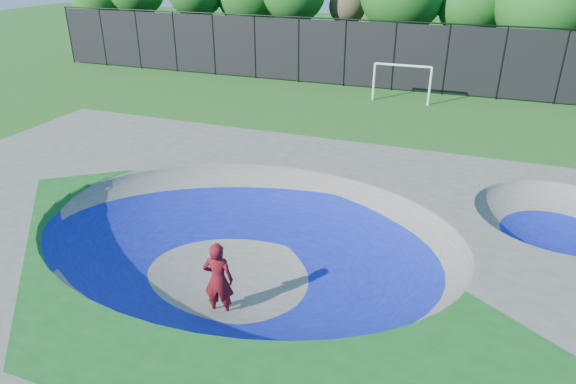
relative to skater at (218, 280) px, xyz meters
name	(u,v)px	position (x,y,z in m)	size (l,w,h in m)	color
ground	(247,275)	(-0.07, 1.65, -0.96)	(120.00, 120.00, 0.00)	#1D5417
skate_deck	(246,251)	(-0.07, 1.65, -0.21)	(22.00, 14.00, 1.50)	gray
skater	(218,280)	(0.00, 0.00, 0.00)	(0.70, 0.46, 1.91)	#B20E1A
skateboard	(221,313)	(0.00, 0.00, -0.93)	(0.78, 0.22, 0.05)	black
soccer_goal	(402,76)	(0.87, 20.05, 0.51)	(3.19, 0.12, 2.11)	white
fence	(394,55)	(-0.07, 22.65, 1.14)	(48.09, 0.09, 4.04)	black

